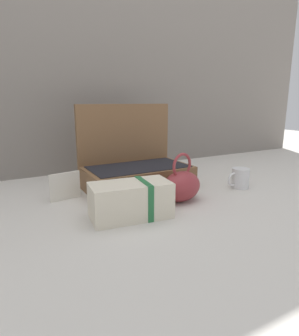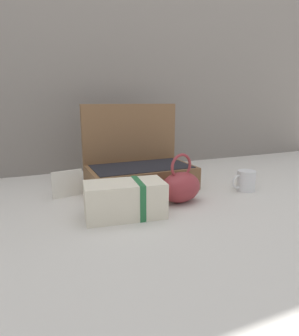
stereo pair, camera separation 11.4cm
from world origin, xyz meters
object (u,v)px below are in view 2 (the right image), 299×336
cream_toiletry_bag (126,199)px  coffee_mug (246,181)px  teal_pouch_handbag (181,186)px  open_suitcase (138,168)px  info_card_left (67,184)px

cream_toiletry_bag → coffee_mug: size_ratio=2.46×
teal_pouch_handbag → coffee_mug: teal_pouch_handbag is taller
open_suitcase → cream_toiletry_bag: open_suitcase is taller
teal_pouch_handbag → cream_toiletry_bag: (-0.24, -0.05, -0.00)m
open_suitcase → cream_toiletry_bag: bearing=-117.6°
teal_pouch_handbag → cream_toiletry_bag: 0.25m
cream_toiletry_bag → teal_pouch_handbag: bearing=12.2°
teal_pouch_handbag → cream_toiletry_bag: bearing=-167.8°
teal_pouch_handbag → info_card_left: (-0.40, 0.24, -0.01)m
teal_pouch_handbag → info_card_left: teal_pouch_handbag is taller
info_card_left → teal_pouch_handbag: bearing=-40.3°
open_suitcase → teal_pouch_handbag: 0.28m
info_card_left → cream_toiletry_bag: bearing=-71.1°
cream_toiletry_bag → coffee_mug: cream_toiletry_bag is taller
open_suitcase → coffee_mug: size_ratio=4.06×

